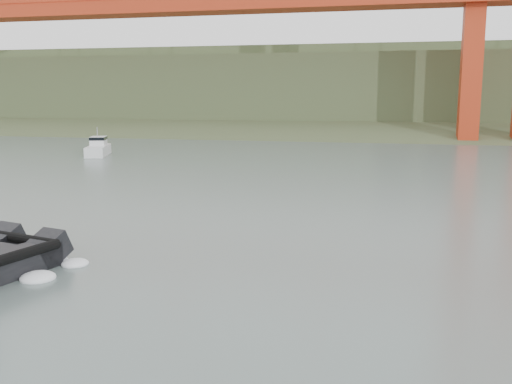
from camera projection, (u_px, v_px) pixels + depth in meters
ground at (219, 297)px, 21.40m from camera, size 400.00×400.00×0.00m
headlands at (365, 96)px, 140.70m from camera, size 500.00×105.36×27.12m
motorboat at (98, 148)px, 70.93m from camera, size 4.20×6.98×3.64m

